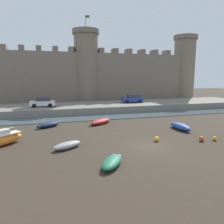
# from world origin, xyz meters

# --- Properties ---
(ground_plane) EXTENTS (160.00, 160.00, 0.00)m
(ground_plane) POSITION_xyz_m (0.00, 0.00, 0.00)
(ground_plane) COLOR #382D23
(water_channel) EXTENTS (80.00, 4.50, 0.10)m
(water_channel) POSITION_xyz_m (0.00, 15.01, 0.05)
(water_channel) COLOR #47565B
(water_channel) RESTS_ON ground
(quay_road) EXTENTS (62.45, 10.00, 1.21)m
(quay_road) POSITION_xyz_m (0.00, 22.26, 0.61)
(quay_road) COLOR slate
(quay_road) RESTS_ON ground
(castle) EXTENTS (56.31, 5.86, 19.41)m
(castle) POSITION_xyz_m (-0.00, 31.83, 6.98)
(castle) COLOR #7A6B5B
(castle) RESTS_ON ground
(rowboat_foreground_left) EXTENTS (3.86, 3.31, 0.67)m
(rowboat_foreground_left) POSITION_xyz_m (-1.93, 10.58, 0.35)
(rowboat_foreground_left) COLOR red
(rowboat_foreground_left) RESTS_ON ground
(rowboat_midflat_left) EXTENTS (2.96, 2.37, 0.60)m
(rowboat_midflat_left) POSITION_xyz_m (-7.11, 1.55, 0.31)
(rowboat_midflat_left) COLOR gray
(rowboat_midflat_left) RESTS_ON ground
(rowboat_near_channel_right) EXTENTS (1.31, 3.69, 0.78)m
(rowboat_near_channel_right) POSITION_xyz_m (6.60, 4.76, 0.40)
(rowboat_near_channel_right) COLOR #234793
(rowboat_near_channel_right) RESTS_ON ground
(rowboat_near_channel_left) EXTENTS (3.29, 2.67, 0.66)m
(rowboat_near_channel_left) POSITION_xyz_m (-8.73, 10.54, 0.35)
(rowboat_near_channel_left) COLOR #141E3D
(rowboat_near_channel_left) RESTS_ON ground
(rowboat_foreground_right) EXTENTS (2.62, 3.07, 0.60)m
(rowboat_foreground_right) POSITION_xyz_m (-4.37, -3.26, 0.32)
(rowboat_foreground_right) COLOR #1E6B47
(rowboat_foreground_right) RESTS_ON ground
(mooring_buoy_near_channel) EXTENTS (0.51, 0.51, 0.51)m
(mooring_buoy_near_channel) POSITION_xyz_m (5.89, 0.02, 0.26)
(mooring_buoy_near_channel) COLOR #E04C1E
(mooring_buoy_near_channel) RESTS_ON ground
(mooring_buoy_off_centre) EXTENTS (0.42, 0.42, 0.42)m
(mooring_buoy_off_centre) POSITION_xyz_m (7.27, -0.18, 0.21)
(mooring_buoy_off_centre) COLOR orange
(mooring_buoy_off_centre) RESTS_ON ground
(mooring_buoy_mid_mud) EXTENTS (0.50, 0.50, 0.50)m
(mooring_buoy_mid_mud) POSITION_xyz_m (1.58, 1.27, 0.25)
(mooring_buoy_mid_mud) COLOR orange
(mooring_buoy_mid_mud) RESTS_ON ground
(car_quay_west) EXTENTS (4.21, 2.10, 1.62)m
(car_quay_west) POSITION_xyz_m (-9.47, 21.18, 1.99)
(car_quay_west) COLOR silver
(car_quay_west) RESTS_ON quay_road
(car_quay_centre_west) EXTENTS (4.21, 2.10, 1.62)m
(car_quay_centre_west) POSITION_xyz_m (7.53, 22.69, 1.99)
(car_quay_centre_west) COLOR #263F99
(car_quay_centre_west) RESTS_ON quay_road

